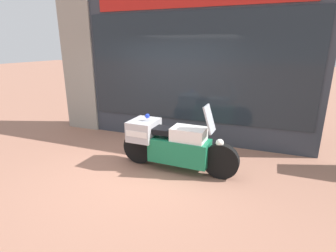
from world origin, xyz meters
TOP-DOWN VIEW (x-y plane):
  - ground_plane at (0.00, 0.00)m, footprint 60.00×60.00m
  - shop_building at (-0.44, 2.00)m, footprint 6.42×0.55m
  - window_display at (0.41, 2.03)m, footprint 5.00×0.30m
  - paramedic_motorcycle at (0.50, 0.27)m, footprint 2.28×0.63m

SIDE VIEW (x-z plane):
  - ground_plane at x=0.00m, z-range 0.00..0.00m
  - window_display at x=0.41m, z-range -0.48..1.37m
  - paramedic_motorcycle at x=0.50m, z-range -0.13..1.16m
  - shop_building at x=-0.44m, z-range 0.01..3.43m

